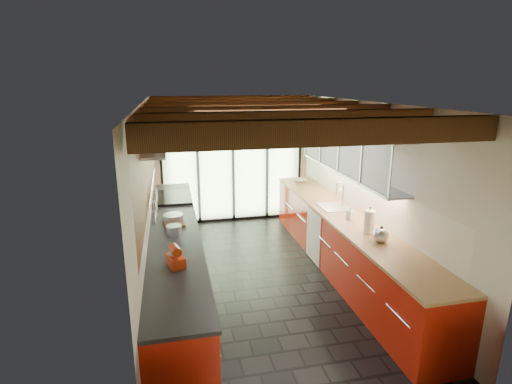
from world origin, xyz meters
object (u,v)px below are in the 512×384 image
Objects in this scene: bowl at (301,181)px; kettle at (381,235)px; stand_mixer at (176,257)px; soap_bottle at (350,213)px; paper_towel at (369,222)px.

kettle is at bearing -90.00° from bowl.
stand_mixer is 1.21× the size of kettle.
kettle is at bearing -90.00° from soap_bottle.
paper_towel reaches higher than kettle.
paper_towel is 1.61× the size of bowl.
soap_bottle is at bearing 90.00° from paper_towel.
soap_bottle reaches higher than bowl.
bowl is at bearing 52.27° from stand_mixer.
paper_towel is at bearing 90.00° from kettle.
paper_towel reaches higher than bowl.
kettle is at bearing 2.64° from stand_mixer.
kettle is (2.54, 0.12, 0.01)m from stand_mixer.
stand_mixer is 1.30× the size of bowl.
stand_mixer is 0.80× the size of paper_towel.
kettle is 0.88m from soap_bottle.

